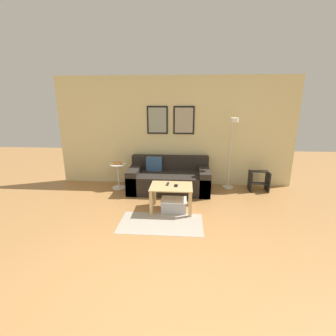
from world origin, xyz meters
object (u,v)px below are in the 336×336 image
(coffee_table, at_px, (171,191))
(cell_phone, at_px, (176,186))
(step_stool, at_px, (259,180))
(book_stack, at_px, (117,163))
(couch, at_px, (169,179))
(floor_lamp, at_px, (232,146))
(remote_control, at_px, (168,184))
(side_table, at_px, (118,174))
(storage_bin, at_px, (174,205))

(coffee_table, xyz_separation_m, cell_phone, (0.08, 0.01, 0.11))
(step_stool, bearing_deg, cell_phone, -148.04)
(book_stack, relative_size, cell_phone, 1.38)
(couch, xyz_separation_m, coffee_table, (0.12, -1.06, 0.11))
(couch, height_order, floor_lamp, floor_lamp)
(coffee_table, xyz_separation_m, remote_control, (-0.07, 0.07, 0.12))
(remote_control, bearing_deg, coffee_table, -40.98)
(side_table, bearing_deg, step_stool, 1.09)
(storage_bin, distance_m, remote_control, 0.41)
(floor_lamp, bearing_deg, cell_phone, -134.80)
(storage_bin, relative_size, cell_phone, 3.42)
(couch, bearing_deg, floor_lamp, 5.98)
(coffee_table, distance_m, book_stack, 1.72)
(couch, relative_size, book_stack, 9.39)
(step_stool, bearing_deg, side_table, -178.91)
(storage_bin, bearing_deg, book_stack, 140.84)
(book_stack, height_order, remote_control, book_stack)
(side_table, height_order, book_stack, book_stack)
(couch, distance_m, book_stack, 1.24)
(floor_lamp, height_order, cell_phone, floor_lamp)
(coffee_table, bearing_deg, cell_phone, 9.52)
(coffee_table, height_order, step_stool, coffee_table)
(coffee_table, height_order, floor_lamp, floor_lamp)
(storage_bin, distance_m, book_stack, 1.82)
(coffee_table, bearing_deg, storage_bin, -23.27)
(step_stool, bearing_deg, couch, -177.12)
(coffee_table, height_order, book_stack, book_stack)
(floor_lamp, bearing_deg, book_stack, -177.34)
(floor_lamp, height_order, side_table, floor_lamp)
(floor_lamp, bearing_deg, remote_control, -139.84)
(storage_bin, xyz_separation_m, book_stack, (-1.36, 1.11, 0.49))
(couch, distance_m, side_table, 1.19)
(floor_lamp, distance_m, side_table, 2.67)
(couch, xyz_separation_m, floor_lamp, (1.39, 0.15, 0.77))
(floor_lamp, relative_size, book_stack, 8.55)
(book_stack, xyz_separation_m, step_stool, (3.24, 0.08, -0.36))
(coffee_table, relative_size, remote_control, 5.18)
(couch, relative_size, floor_lamp, 1.10)
(floor_lamp, xyz_separation_m, remote_control, (-1.34, -1.13, -0.54))
(remote_control, distance_m, step_stool, 2.29)
(side_table, relative_size, book_stack, 3.03)
(coffee_table, bearing_deg, step_stool, 31.13)
(storage_bin, bearing_deg, side_table, 140.38)
(book_stack, bearing_deg, step_stool, 1.37)
(cell_phone, relative_size, step_stool, 0.31)
(side_table, xyz_separation_m, remote_control, (1.24, -1.03, 0.14))
(side_table, distance_m, book_stack, 0.26)
(remote_control, bearing_deg, book_stack, 145.30)
(book_stack, relative_size, remote_control, 1.29)
(floor_lamp, height_order, remote_control, floor_lamp)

